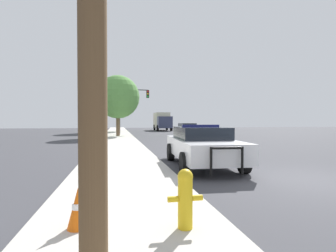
% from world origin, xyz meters
% --- Properties ---
extents(ground_plane, '(110.00, 110.00, 0.00)m').
position_xyz_m(ground_plane, '(0.00, 0.00, 0.00)').
color(ground_plane, '#3D3D42').
extents(sidewalk_left, '(3.00, 110.00, 0.13)m').
position_xyz_m(sidewalk_left, '(-5.10, 0.00, 0.07)').
color(sidewalk_left, '#BCB7AD').
rests_on(sidewalk_left, ground_plane).
extents(police_car, '(2.37, 5.09, 1.51)m').
position_xyz_m(police_car, '(-2.21, 2.85, 0.77)').
color(police_car, white).
rests_on(police_car, ground_plane).
extents(fire_hydrant, '(0.50, 0.22, 0.85)m').
position_xyz_m(fire_hydrant, '(-4.33, -2.74, 0.58)').
color(fire_hydrant, gold).
rests_on(fire_hydrant, sidewalk_left).
extents(traffic_light, '(3.45, 0.35, 5.21)m').
position_xyz_m(traffic_light, '(-3.58, 23.82, 3.79)').
color(traffic_light, '#424247').
rests_on(traffic_light, sidewalk_left).
extents(car_background_oncoming, '(1.97, 4.55, 1.39)m').
position_xyz_m(car_background_oncoming, '(2.01, 20.09, 0.76)').
color(car_background_oncoming, '#474C51').
rests_on(car_background_oncoming, ground_plane).
extents(box_truck, '(2.61, 7.29, 3.03)m').
position_xyz_m(box_truck, '(2.32, 37.21, 1.65)').
color(box_truck, '#333856').
rests_on(box_truck, ground_plane).
extents(tree_sidewalk_far, '(5.76, 5.76, 8.03)m').
position_xyz_m(tree_sidewalk_far, '(-5.14, 32.21, 5.27)').
color(tree_sidewalk_far, brown).
rests_on(tree_sidewalk_far, sidewalk_left).
extents(tree_sidewalk_mid, '(4.33, 4.33, 6.08)m').
position_xyz_m(tree_sidewalk_mid, '(-5.11, 20.44, 4.03)').
color(tree_sidewalk_mid, brown).
rests_on(tree_sidewalk_mid, sidewalk_left).
extents(traffic_cone, '(0.30, 0.30, 0.58)m').
position_xyz_m(traffic_cone, '(-5.82, -2.45, 0.42)').
color(traffic_cone, orange).
rests_on(traffic_cone, sidewalk_left).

